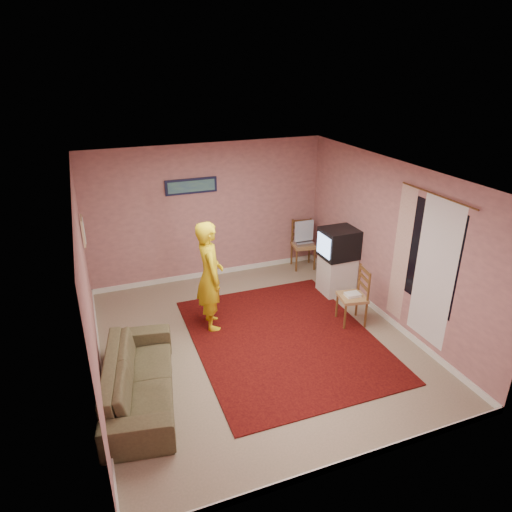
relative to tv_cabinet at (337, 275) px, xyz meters
name	(u,v)px	position (x,y,z in m)	size (l,w,h in m)	color
ground	(256,342)	(-1.95, -0.98, -0.36)	(5.00, 5.00, 0.00)	gray
wall_back	(208,213)	(-1.95, 1.52, 0.94)	(4.50, 0.02, 2.60)	tan
wall_front	(352,367)	(-1.95, -3.48, 0.94)	(4.50, 0.02, 2.60)	tan
wall_left	(88,291)	(-4.20, -0.98, 0.94)	(0.02, 5.00, 2.60)	tan
wall_right	(389,243)	(0.30, -0.98, 0.94)	(0.02, 5.00, 2.60)	tan
ceiling	(256,173)	(-1.95, -0.98, 2.24)	(4.50, 5.00, 0.02)	silver
baseboard_back	(211,273)	(-1.95, 1.51, -0.31)	(4.50, 0.02, 0.10)	white
baseboard_front	(341,464)	(-1.95, -3.47, -0.31)	(4.50, 0.02, 0.10)	white
baseboard_left	(102,373)	(-4.19, -0.98, -0.31)	(0.02, 5.00, 0.10)	white
baseboard_right	(380,312)	(0.29, -0.98, -0.31)	(0.02, 5.00, 0.10)	white
window	(430,255)	(0.29, -1.88, 1.09)	(0.01, 1.10, 1.50)	black
curtain_sheer	(434,273)	(0.28, -2.03, 0.89)	(0.01, 0.75, 2.10)	white
curtain_floral	(401,254)	(0.26, -1.33, 0.89)	(0.01, 0.35, 2.10)	white
curtain_rod	(437,195)	(0.25, -1.88, 1.96)	(0.02, 0.02, 1.40)	brown
picture_back	(191,186)	(-2.25, 1.49, 1.49)	(0.95, 0.04, 0.28)	black
picture_left	(83,231)	(-4.17, 0.62, 1.19)	(0.04, 0.38, 0.42)	beige
area_rug	(284,338)	(-1.52, -1.05, -0.35)	(2.66, 3.32, 0.02)	black
tv_cabinet	(337,275)	(0.00, 0.00, 0.00)	(0.56, 0.51, 0.71)	silver
crt_tv	(339,243)	(-0.01, 0.00, 0.62)	(0.62, 0.55, 0.53)	black
chair_a	(304,240)	(-0.07, 1.22, 0.24)	(0.51, 0.49, 0.53)	tan
dvd_player	(304,243)	(-0.07, 1.22, 0.18)	(0.36, 0.26, 0.06)	#BBBBC0
blue_throw	(304,231)	(-0.07, 1.22, 0.44)	(0.39, 0.05, 0.41)	#9BCCFF
chair_b	(353,291)	(-0.31, -1.00, 0.23)	(0.48, 0.50, 0.52)	tan
game_console	(353,295)	(-0.31, -1.00, 0.15)	(0.23, 0.17, 0.05)	white
sofa	(140,378)	(-3.75, -1.60, -0.05)	(2.07, 0.81, 0.60)	brown
person	(210,276)	(-2.44, -0.28, 0.53)	(0.65, 0.42, 1.77)	yellow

